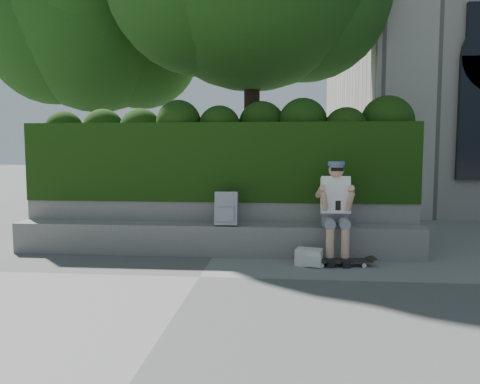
# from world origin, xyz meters

# --- Properties ---
(ground) EXTENTS (80.00, 80.00, 0.00)m
(ground) POSITION_xyz_m (0.00, 0.00, 0.00)
(ground) COLOR slate
(ground) RESTS_ON ground
(bench_ledge) EXTENTS (6.00, 0.45, 0.45)m
(bench_ledge) POSITION_xyz_m (0.00, 1.25, 0.23)
(bench_ledge) COLOR gray
(bench_ledge) RESTS_ON ground
(planter_wall) EXTENTS (6.00, 0.50, 0.75)m
(planter_wall) POSITION_xyz_m (0.00, 1.73, 0.38)
(planter_wall) COLOR gray
(planter_wall) RESTS_ON ground
(hedge) EXTENTS (6.00, 1.00, 1.20)m
(hedge) POSITION_xyz_m (0.00, 1.95, 1.35)
(hedge) COLOR black
(hedge) RESTS_ON planter_wall
(tree_right) EXTENTS (4.29, 4.29, 6.79)m
(tree_right) POSITION_xyz_m (-3.79, 6.28, 4.64)
(tree_right) COLOR black
(tree_right) RESTS_ON ground
(person) EXTENTS (0.40, 0.76, 1.38)m
(person) POSITION_xyz_m (1.73, 1.07, 0.75)
(person) COLOR gray
(person) RESTS_ON ground
(skateboard) EXTENTS (0.82, 0.29, 0.08)m
(skateboard) POSITION_xyz_m (1.78, 0.70, 0.07)
(skateboard) COLOR black
(skateboard) RESTS_ON ground
(backpack_plaid) EXTENTS (0.33, 0.18, 0.48)m
(backpack_plaid) POSITION_xyz_m (0.19, 1.15, 0.69)
(backpack_plaid) COLOR #B2B2B7
(backpack_plaid) RESTS_ON bench_ledge
(backpack_ground) EXTENTS (0.39, 0.32, 0.22)m
(backpack_ground) POSITION_xyz_m (1.35, 0.71, 0.11)
(backpack_ground) COLOR silver
(backpack_ground) RESTS_ON ground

